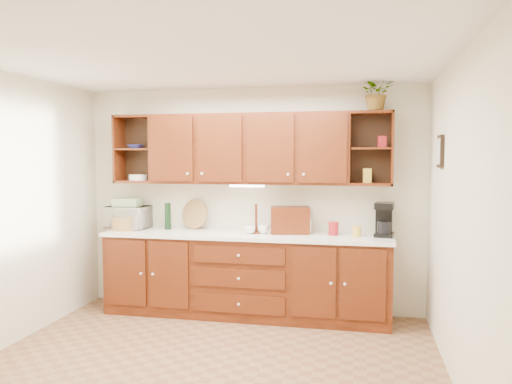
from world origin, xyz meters
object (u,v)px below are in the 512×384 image
at_px(microwave, 128,217).
at_px(bread_box, 290,220).
at_px(coffee_maker, 384,220).
at_px(potted_plant, 377,93).

relative_size(microwave, bread_box, 1.14).
distance_m(microwave, bread_box, 1.97).
relative_size(bread_box, coffee_maker, 1.16).
height_order(microwave, bread_box, bread_box).
xyz_separation_m(bread_box, coffee_maker, (1.03, 0.01, 0.03)).
bearing_deg(microwave, bread_box, 2.02).
xyz_separation_m(microwave, coffee_maker, (3.00, 0.02, 0.04)).
bearing_deg(bread_box, coffee_maker, -10.76).
bearing_deg(coffee_maker, microwave, -172.07).
xyz_separation_m(microwave, potted_plant, (2.90, -0.01, 1.41)).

